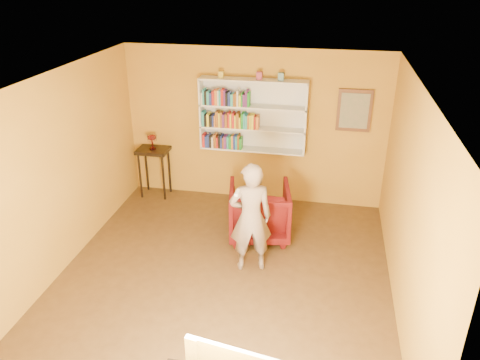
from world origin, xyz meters
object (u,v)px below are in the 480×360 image
(armchair, at_px, (259,211))
(person, at_px, (251,218))
(bookshelf, at_px, (253,115))
(console_table, at_px, (154,157))
(ruby_lustre, at_px, (152,139))

(armchair, xyz_separation_m, person, (0.01, -0.87, 0.37))
(bookshelf, bearing_deg, armchair, -75.64)
(console_table, relative_size, ruby_lustre, 3.40)
(console_table, xyz_separation_m, armchair, (2.09, -1.05, -0.32))
(armchair, bearing_deg, person, 80.39)
(ruby_lustre, bearing_deg, bookshelf, 5.11)
(ruby_lustre, height_order, armchair, ruby_lustre)
(person, bearing_deg, bookshelf, -98.33)
(console_table, height_order, person, person)
(bookshelf, distance_m, ruby_lustre, 1.86)
(bookshelf, relative_size, console_table, 1.98)
(console_table, distance_m, ruby_lustre, 0.35)
(armchair, bearing_deg, bookshelf, -86.06)
(bookshelf, bearing_deg, person, -81.20)
(console_table, bearing_deg, ruby_lustre, -56.31)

